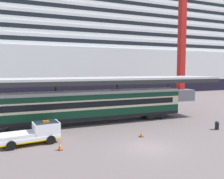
% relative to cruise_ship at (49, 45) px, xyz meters
% --- Properties ---
extents(ground_plane, '(400.00, 400.00, 0.00)m').
position_rel_cruise_ship_xyz_m(ground_plane, '(2.38, -55.06, -14.36)').
color(ground_plane, '#675959').
extents(cruise_ship, '(165.95, 31.54, 41.24)m').
position_rel_cruise_ship_xyz_m(cruise_ship, '(0.00, 0.00, 0.00)').
color(cruise_ship, black).
rests_on(cruise_ship, ground).
extents(platform_canopy, '(35.85, 6.45, 5.75)m').
position_rel_cruise_ship_xyz_m(platform_canopy, '(0.83, -44.11, -8.83)').
color(platform_canopy, '#B6B6B6').
rests_on(platform_canopy, ground).
extents(train_carriage, '(23.64, 2.81, 4.11)m').
position_rel_cruise_ship_xyz_m(train_carriage, '(0.83, -44.51, -12.05)').
color(train_carriage, black).
rests_on(train_carriage, ground).
extents(service_truck, '(5.40, 2.71, 2.02)m').
position_rel_cruise_ship_xyz_m(service_truck, '(-6.67, -50.25, -13.37)').
color(service_truck, white).
rests_on(service_truck, ground).
extents(traffic_cone_near, '(0.36, 0.36, 0.73)m').
position_rel_cruise_ship_xyz_m(traffic_cone_near, '(-4.90, -52.97, -14.00)').
color(traffic_cone_near, black).
rests_on(traffic_cone_near, ground).
extents(traffic_cone_mid, '(0.36, 0.36, 0.65)m').
position_rel_cruise_ship_xyz_m(traffic_cone_mid, '(3.37, -52.16, -14.04)').
color(traffic_cone_mid, black).
rests_on(traffic_cone_mid, ground).
extents(dockside_crane, '(9.96, 4.40, 57.78)m').
position_rel_cruise_ship_xyz_m(dockside_crane, '(25.31, -30.63, 4.05)').
color(dockside_crane, '#595960').
rests_on(dockside_crane, ground).
extents(quay_bollard, '(0.48, 0.48, 0.96)m').
position_rel_cruise_ship_xyz_m(quay_bollard, '(12.74, -52.78, -13.84)').
color(quay_bollard, black).
rests_on(quay_bollard, ground).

